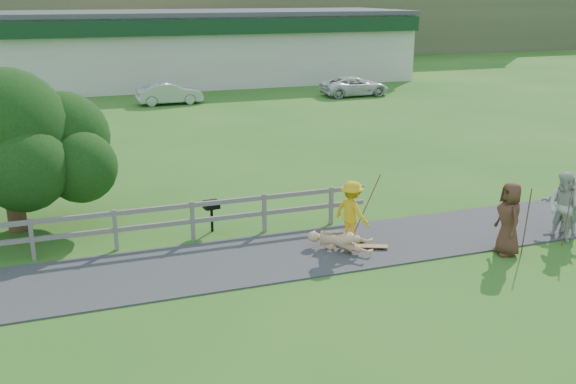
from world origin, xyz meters
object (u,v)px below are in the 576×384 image
spectator_d (569,207)px  bbq (212,216)px  skater_fallen (340,241)px  spectator_c (509,219)px  spectator_a (564,207)px  skater_rider (352,216)px  car_silver (169,94)px  car_white (355,86)px  tree (9,160)px

spectator_d → bbq: size_ratio=1.84×
skater_fallen → bbq: 3.75m
skater_fallen → spectator_c: 4.27m
spectator_a → spectator_d: (0.38, 0.21, -0.12)m
spectator_c → spectator_a: bearing=110.0°
spectator_d → skater_fallen: bearing=-113.2°
skater_rider → bbq: bearing=31.4°
car_silver → car_white: 11.80m
spectator_a → bbq: size_ratio=2.12×
skater_rider → car_silver: size_ratio=0.43×
spectator_d → bbq: spectator_d is taller
spectator_a → skater_fallen: bearing=-121.0°
skater_fallen → car_white: car_white is taller
spectator_c → spectator_d: 2.41m
skater_fallen → spectator_c: spectator_c is taller
bbq → skater_rider: bearing=-42.5°
skater_fallen → spectator_a: spectator_a is taller
spectator_a → bbq: 9.46m
car_silver → spectator_a: bearing=-168.0°
spectator_a → spectator_c: spectator_c is taller
car_silver → tree: tree is taller
bbq → car_white: bearing=48.2°
spectator_c → car_white: (7.49, 25.07, -0.33)m
skater_rider → spectator_d: 5.98m
spectator_a → tree: tree is taller
skater_fallen → bbq: bearing=92.6°
skater_fallen → spectator_d: (6.31, -0.98, 0.51)m
spectator_a → tree: size_ratio=0.35×
spectator_d → tree: 15.21m
tree → spectator_a: bearing=-22.4°
skater_rider → skater_fallen: skater_rider is taller
spectator_c → car_white: bearing=175.0°
spectator_d → car_silver: spectator_d is taller
spectator_c → spectator_d: bearing=113.7°
skater_rider → spectator_d: skater_rider is taller
skater_rider → tree: bearing=39.7°
car_silver → tree: size_ratio=0.71×
spectator_a → car_silver: spectator_a is taller
skater_fallen → car_white: size_ratio=0.39×
skater_fallen → spectator_a: bearing=-55.5°
spectator_a → tree: bearing=-131.9°
skater_fallen → spectator_d: spectator_d is taller
skater_fallen → spectator_a: size_ratio=0.91×
spectator_a → car_white: bearing=147.9°
car_white → tree: bearing=133.8°
spectator_c → car_silver: spectator_c is taller
spectator_c → bbq: (-6.69, 4.05, -0.50)m
skater_rider → car_white: skater_rider is taller
skater_fallen → tree: tree is taller
spectator_d → skater_rider: bearing=-117.2°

